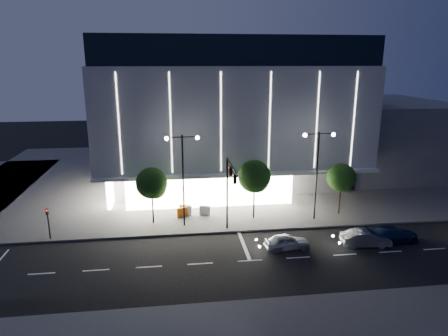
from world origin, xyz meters
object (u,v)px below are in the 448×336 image
tree_mid (255,178)px  street_lamp_west (183,167)px  tree_right (341,179)px  car_second (366,238)px  barrier_c (182,212)px  ped_signal_far (48,220)px  tree_left (152,185)px  street_lamp_east (317,163)px  barrier_d (187,210)px  car_lead (287,242)px  barrier_a (185,209)px  traffic_mast (229,184)px  car_third (392,234)px  barrier_b (205,210)px

tree_mid → street_lamp_west: bearing=-171.7°
tree_right → car_second: size_ratio=1.31×
street_lamp_west → barrier_c: 5.73m
ped_signal_far → tree_left: bearing=15.6°
tree_left → ped_signal_far: bearing=-164.4°
street_lamp_west → tree_left: 3.69m
street_lamp_east → tree_mid: bearing=170.3°
barrier_d → street_lamp_west: bearing=-73.3°
barrier_d → car_lead: bearing=-22.8°
tree_right → barrier_a: size_ratio=5.01×
traffic_mast → car_second: size_ratio=1.68×
car_lead → barrier_c: (-8.65, 8.05, -0.01)m
ped_signal_far → tree_right: tree_right is taller
traffic_mast → ped_signal_far: bearing=175.9°
tree_right → barrier_d: (-15.70, 1.67, -3.23)m
tree_mid → tree_right: bearing=-0.0°
street_lamp_east → tree_mid: street_lamp_east is taller
traffic_mast → car_lead: bearing=-35.8°
barrier_d → tree_left: bearing=-129.5°
tree_mid → car_second: 11.61m
traffic_mast → car_third: traffic_mast is taller
tree_right → car_third: size_ratio=1.17×
tree_mid → car_lead: size_ratio=1.59×
street_lamp_east → barrier_c: bearing=170.7°
car_third → barrier_d: size_ratio=4.29×
street_lamp_east → barrier_a: 14.21m
traffic_mast → tree_left: (-6.97, 3.68, -0.99)m
street_lamp_east → barrier_d: size_ratio=8.18×
barrier_b → barrier_d: size_ratio=1.00×
car_lead → car_second: size_ratio=0.92×
street_lamp_east → car_third: street_lamp_east is taller
ped_signal_far → car_third: bearing=-7.8°
ped_signal_far → car_second: 27.83m
car_third → barrier_a: bearing=60.2°
tree_mid → barrier_d: size_ratio=5.59×
traffic_mast → barrier_c: (-4.15, 4.81, -4.38)m
ped_signal_far → barrier_d: size_ratio=2.73×
street_lamp_east → tree_left: (-15.97, 1.02, -1.92)m
tree_mid → traffic_mast: bearing=-129.4°
street_lamp_east → barrier_c: size_ratio=8.18×
barrier_b → car_lead: bearing=-36.6°
car_second → barrier_b: bearing=62.6°
barrier_b → street_lamp_west: bearing=-116.5°
tree_mid → car_third: (11.13, -6.68, -3.65)m
car_third → barrier_b: size_ratio=4.29×
traffic_mast → car_second: (11.42, -3.47, -4.33)m
street_lamp_east → car_third: bearing=-47.7°
barrier_c → car_lead: bearing=-61.7°
tree_mid → car_lead: bearing=-78.0°
ped_signal_far → car_third: 30.46m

